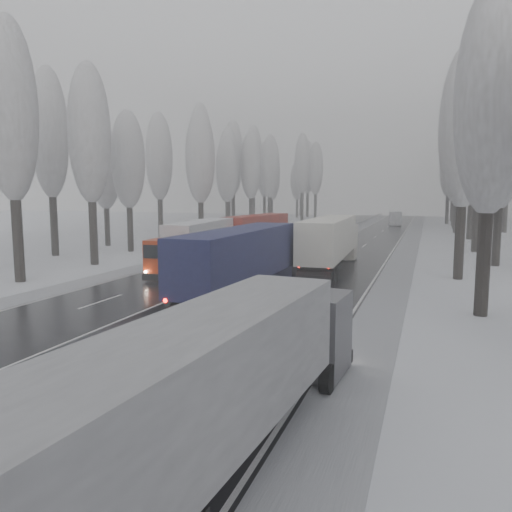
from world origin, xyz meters
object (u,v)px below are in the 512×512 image
Objects in this scene: truck_blue_box at (246,258)px; box_truck_distant at (395,218)px; truck_grey_tarp at (219,381)px; truck_cream_box at (331,240)px; truck_red_red at (253,230)px; truck_red_white at (197,241)px.

box_truck_distant is at bearing 87.72° from truck_blue_box.
box_truck_distant is at bearing 95.93° from truck_grey_tarp.
truck_blue_box is at bearing -104.33° from truck_cream_box.
box_truck_distant is at bearing 82.69° from truck_red_red.
truck_blue_box is 24.37m from truck_red_red.
truck_cream_box is at bearing 3.12° from truck_red_white.
truck_red_white is at bearing -172.66° from truck_cream_box.
box_truck_distant is (1.16, 60.14, -1.10)m from truck_cream_box.
truck_red_white is (-11.06, -1.81, -0.26)m from truck_cream_box.
truck_red_red is at bearing 132.30° from truck_cream_box.
truck_cream_box is at bearing -96.70° from box_truck_distant.
truck_red_red is at bearing 113.11° from truck_grey_tarp.
box_truck_distant is (3.88, 72.51, -1.06)m from truck_blue_box.
truck_grey_tarp reaches higher than box_truck_distant.
truck_cream_box reaches higher than truck_grey_tarp.
box_truck_distant is at bearing 86.96° from truck_cream_box.
truck_grey_tarp is 90.26m from box_truck_distant.
truck_red_white is at bearing -106.75° from box_truck_distant.
truck_blue_box is 0.98× the size of truck_cream_box.
truck_cream_box is 14.99m from truck_red_red.
truck_blue_box is 1.09× the size of truck_red_red.
box_truck_distant is 0.50× the size of truck_red_white.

